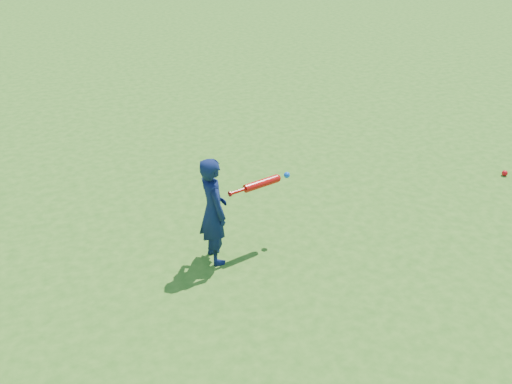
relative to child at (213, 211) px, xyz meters
The scene contains 4 objects.
ground 0.86m from the child, 26.62° to the left, with size 80.00×80.00×0.00m, color #326A19.
child is the anchor object (origin of this frame).
ground_ball_red 4.07m from the child, ahead, with size 0.07×0.07×0.07m, color red.
bat_swing 0.59m from the child, ahead, with size 0.71×0.22×0.08m.
Camera 1 is at (-1.87, -4.83, 3.42)m, focal length 40.00 mm.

